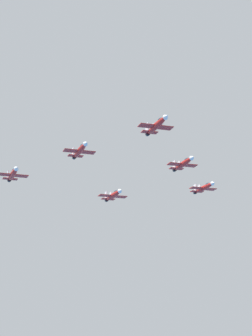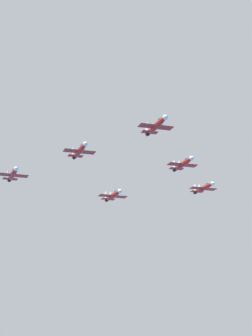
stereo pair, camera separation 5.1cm
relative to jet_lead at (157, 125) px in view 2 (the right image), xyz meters
name	(u,v)px [view 2 (the right image)]	position (x,y,z in m)	size (l,w,h in m)	color
jet_lead	(157,125)	(0.00, 0.00, 0.00)	(13.21, 12.58, 3.39)	red
jet_left_wingman	(183,164)	(25.71, 1.62, -3.97)	(12.81, 12.23, 3.29)	red
jet_right_wingman	(80,150)	(2.54, 25.64, -3.03)	(12.87, 12.41, 3.32)	red
jet_left_outer	(204,188)	(51.42, 3.25, -5.64)	(12.69, 12.51, 3.31)	red
jet_right_outer	(13,174)	(5.08, 51.27, -6.69)	(13.20, 12.96, 3.44)	red
jet_slot_rear	(113,195)	(28.25, 27.26, -10.96)	(12.57, 12.57, 3.30)	red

